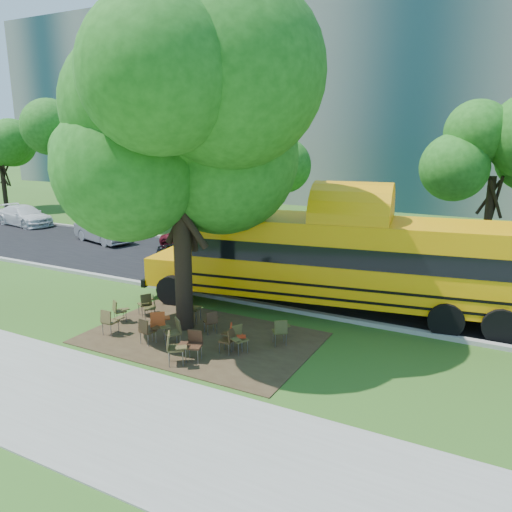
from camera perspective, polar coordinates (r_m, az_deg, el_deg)
The scene contains 36 objects.
ground at distance 16.65m, azimuth -8.26°, elevation -8.06°, with size 160.00×160.00×0.00m, color #2D4816.
sidewalk at distance 13.34m, azimuth -21.40°, elevation -14.64°, with size 60.00×4.00×0.04m, color gray.
dirt_patch at distance 15.73m, azimuth -6.35°, elevation -9.29°, with size 7.00×4.50×0.03m, color #382819.
asphalt_road at distance 22.35m, azimuth 2.34°, elevation -2.15°, with size 80.00×8.00×0.04m, color black.
kerb_near at distance 18.97m, azimuth -2.92°, elevation -4.94°, with size 80.00×0.25×0.14m, color gray.
kerb_far at distance 25.97m, azimuth 6.27°, elevation 0.17°, with size 80.00×0.25×0.14m, color gray.
building_main at distance 51.60m, azimuth 8.77°, elevation 19.05°, with size 38.00×16.00×22.00m, color slate.
building_left at distance 70.66m, azimuth -14.70°, elevation 16.50°, with size 26.00×14.00×20.00m, color slate.
bg_tree_0 at distance 33.15m, azimuth -12.19°, elevation 10.76°, with size 5.20×5.20×7.18m.
bg_tree_1 at distance 40.08m, azimuth -19.37°, elevation 11.96°, with size 6.00×6.00×8.40m.
bg_tree_2 at distance 31.83m, azimuth 1.31°, elevation 10.30°, with size 4.80×4.80×6.62m.
bg_tree_3 at distance 26.45m, azimuth 25.62°, elevation 10.03°, with size 5.60×5.60×7.84m.
bg_tree_5 at distance 45.67m, azimuth -27.23°, elevation 10.62°, with size 5.40×5.40×7.51m.
main_tree at distance 15.38m, azimuth -8.87°, elevation 13.46°, with size 7.20×7.20×9.73m.
school_bus at distance 17.67m, azimuth 10.30°, elevation -0.33°, with size 13.80×5.03×3.31m.
chair_0 at distance 16.28m, azimuth -16.40°, elevation -6.99°, with size 0.56×0.51×0.87m.
chair_1 at distance 17.30m, azimuth -15.44°, elevation -5.87°, with size 0.66×0.52×0.78m.
chair_2 at distance 15.62m, azimuth -11.07°, elevation -7.39°, with size 0.64×0.81×0.94m.
chair_3 at distance 15.05m, azimuth -9.36°, elevation -8.29°, with size 0.75×0.60×0.88m.
chair_4 at distance 15.33m, azimuth -12.34°, elevation -8.17°, with size 0.58×0.48×0.82m.
chair_5 at distance 14.10m, azimuth -7.21°, elevation -9.79°, with size 0.60×0.66×0.88m.
chair_6 at distance 14.47m, azimuth -3.20°, elevation -9.33°, with size 0.49×0.51×0.78m.
chair_7 at distance 14.61m, azimuth -2.44°, elevation -8.99°, with size 0.67×0.55×0.82m.
chair_8 at distance 17.70m, azimuth -12.50°, elevation -5.15°, with size 0.54×0.69×0.83m.
chair_9 at distance 17.38m, azimuth -11.94°, elevation -5.51°, with size 0.70×0.55×0.81m.
chair_10 at distance 16.81m, azimuth -7.46°, elevation -5.65°, with size 0.67×0.65×0.97m.
chair_11 at distance 15.85m, azimuth -5.10°, elevation -7.28°, with size 0.52×0.66×0.77m.
chair_12 at distance 14.48m, azimuth -2.06°, elevation -9.19°, with size 0.53×0.67×0.82m.
chair_13 at distance 14.96m, azimuth 2.86°, elevation -8.37°, with size 0.56×0.71×0.84m.
chair_14 at distance 13.90m, azimuth -9.42°, elevation -10.06°, with size 0.80×0.63×0.94m.
black_car at distance 23.14m, azimuth -7.89°, elevation -0.13°, with size 1.51×3.75×1.28m, color black.
bg_car_silver at distance 30.20m, azimuth -17.08°, elevation 2.76°, with size 1.45×4.17×1.37m, color gray.
bg_car_white at distance 37.76m, azimuth -24.94°, elevation 4.20°, with size 1.93×4.75×1.38m, color silver.
bg_car_red at distance 26.73m, azimuth -6.54°, elevation 1.71°, with size 1.98×4.30×1.19m, color #530E17.
pedestrian_a at distance 36.13m, azimuth -16.65°, elevation 4.95°, with size 0.70×0.46×1.91m, color navy.
pedestrian_b at distance 36.39m, azimuth -18.52°, elevation 4.79°, with size 0.87×0.68×1.80m, color #85704F.
Camera 1 is at (9.25, -12.39, 6.17)m, focal length 35.00 mm.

